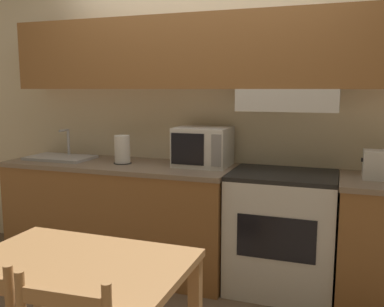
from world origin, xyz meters
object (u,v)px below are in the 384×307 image
(sink_basin, at_px, (60,157))
(paper_towel_roll, at_px, (122,150))
(stove_range, at_px, (281,232))
(microwave, at_px, (203,147))
(dining_table, at_px, (79,286))

(sink_basin, distance_m, paper_towel_roll, 0.62)
(stove_range, relative_size, microwave, 2.12)
(paper_towel_roll, bearing_deg, microwave, 9.76)
(stove_range, height_order, paper_towel_roll, paper_towel_roll)
(paper_towel_roll, distance_m, dining_table, 1.67)
(microwave, relative_size, sink_basin, 0.76)
(stove_range, bearing_deg, sink_basin, -179.44)
(stove_range, bearing_deg, paper_towel_roll, -178.61)
(sink_basin, relative_size, paper_towel_roll, 2.42)
(microwave, xyz_separation_m, dining_table, (-0.06, -1.62, -0.42))
(sink_basin, bearing_deg, paper_towel_roll, -1.20)
(paper_towel_roll, height_order, dining_table, paper_towel_roll)
(sink_basin, height_order, paper_towel_roll, sink_basin)
(microwave, height_order, paper_towel_roll, microwave)
(sink_basin, distance_m, dining_table, 1.96)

